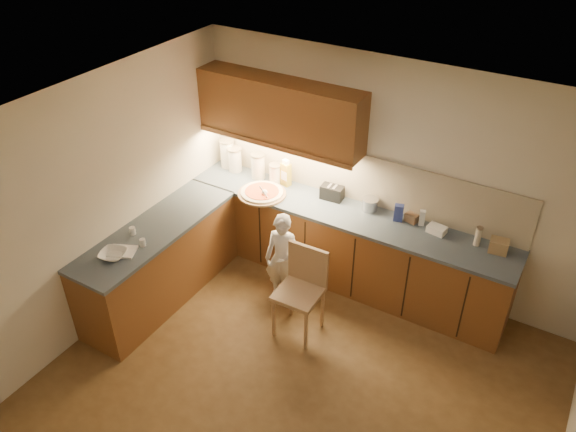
% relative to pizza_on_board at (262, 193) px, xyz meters
% --- Properties ---
extents(room, '(4.54, 4.50, 2.62)m').
position_rel_pizza_on_board_xyz_m(room, '(1.34, -1.53, 0.73)').
color(room, brown).
rests_on(room, ground).
extents(l_counter, '(3.77, 2.62, 0.92)m').
position_rel_pizza_on_board_xyz_m(l_counter, '(0.42, -0.28, -0.48)').
color(l_counter, brown).
rests_on(l_counter, ground).
extents(backsplash, '(3.75, 0.02, 0.58)m').
position_rel_pizza_on_board_xyz_m(backsplash, '(0.96, 0.46, 0.27)').
color(backsplash, '#BBAD91').
rests_on(backsplash, l_counter).
extents(upper_cabinets, '(1.95, 0.36, 0.73)m').
position_rel_pizza_on_board_xyz_m(upper_cabinets, '(0.06, 0.30, 0.90)').
color(upper_cabinets, brown).
rests_on(upper_cabinets, ground).
extents(pizza_on_board, '(0.55, 0.55, 0.22)m').
position_rel_pizza_on_board_xyz_m(pizza_on_board, '(0.00, 0.00, 0.00)').
color(pizza_on_board, '#A27C51').
rests_on(pizza_on_board, l_counter).
extents(child, '(0.44, 0.32, 1.10)m').
position_rel_pizza_on_board_xyz_m(child, '(0.58, -0.51, -0.39)').
color(child, white).
rests_on(child, ground).
extents(wooden_chair, '(0.45, 0.45, 0.97)m').
position_rel_pizza_on_board_xyz_m(wooden_chair, '(0.97, -0.77, -0.38)').
color(wooden_chair, tan).
rests_on(wooden_chair, ground).
extents(mixing_bowl, '(0.32, 0.32, 0.06)m').
position_rel_pizza_on_board_xyz_m(mixing_bowl, '(-0.61, -1.71, 0.01)').
color(mixing_bowl, white).
rests_on(mixing_bowl, l_counter).
extents(canister_a, '(0.18, 0.18, 0.36)m').
position_rel_pizza_on_board_xyz_m(canister_a, '(-0.73, 0.35, 0.16)').
color(canister_a, silver).
rests_on(canister_a, l_counter).
extents(canister_b, '(0.17, 0.17, 0.30)m').
position_rel_pizza_on_board_xyz_m(canister_b, '(-0.59, 0.31, 0.13)').
color(canister_b, white).
rests_on(canister_b, l_counter).
extents(canister_c, '(0.17, 0.17, 0.32)m').
position_rel_pizza_on_board_xyz_m(canister_c, '(-0.25, 0.30, 0.14)').
color(canister_c, white).
rests_on(canister_c, l_counter).
extents(canister_d, '(0.15, 0.15, 0.24)m').
position_rel_pizza_on_board_xyz_m(canister_d, '(-0.01, 0.31, 0.10)').
color(canister_d, silver).
rests_on(canister_d, l_counter).
extents(oil_jug, '(0.13, 0.10, 0.33)m').
position_rel_pizza_on_board_xyz_m(oil_jug, '(0.12, 0.33, 0.13)').
color(oil_jug, '#B29623').
rests_on(oil_jug, l_counter).
extents(toaster, '(0.26, 0.16, 0.16)m').
position_rel_pizza_on_board_xyz_m(toaster, '(0.72, 0.33, 0.06)').
color(toaster, black).
rests_on(toaster, l_counter).
extents(steel_pot, '(0.18, 0.18, 0.14)m').
position_rel_pizza_on_board_xyz_m(steel_pot, '(1.18, 0.34, 0.05)').
color(steel_pot, '#B4B3B9').
rests_on(steel_pot, l_counter).
extents(blue_box, '(0.11, 0.09, 0.19)m').
position_rel_pizza_on_board_xyz_m(blue_box, '(1.53, 0.30, 0.07)').
color(blue_box, '#313F93').
rests_on(blue_box, l_counter).
extents(card_box_a, '(0.15, 0.12, 0.09)m').
position_rel_pizza_on_board_xyz_m(card_box_a, '(1.66, 0.36, 0.02)').
color(card_box_a, '#967050').
rests_on(card_box_a, l_counter).
extents(white_bottle, '(0.07, 0.07, 0.17)m').
position_rel_pizza_on_board_xyz_m(white_bottle, '(1.77, 0.36, 0.06)').
color(white_bottle, silver).
rests_on(white_bottle, l_counter).
extents(flat_pack, '(0.20, 0.16, 0.07)m').
position_rel_pizza_on_board_xyz_m(flat_pack, '(1.95, 0.30, 0.01)').
color(flat_pack, white).
rests_on(flat_pack, l_counter).
extents(tall_jar, '(0.07, 0.07, 0.21)m').
position_rel_pizza_on_board_xyz_m(tall_jar, '(2.36, 0.30, 0.08)').
color(tall_jar, silver).
rests_on(tall_jar, l_counter).
extents(card_box_b, '(0.19, 0.16, 0.14)m').
position_rel_pizza_on_board_xyz_m(card_box_b, '(2.57, 0.29, 0.04)').
color(card_box_b, tan).
rests_on(card_box_b, l_counter).
extents(dough_cloth, '(0.32, 0.29, 0.02)m').
position_rel_pizza_on_board_xyz_m(dough_cloth, '(-0.60, -1.61, -0.02)').
color(dough_cloth, white).
rests_on(dough_cloth, l_counter).
extents(spice_jar_a, '(0.07, 0.07, 0.08)m').
position_rel_pizza_on_board_xyz_m(spice_jar_a, '(-0.72, -1.33, 0.02)').
color(spice_jar_a, silver).
rests_on(spice_jar_a, l_counter).
extents(spice_jar_b, '(0.06, 0.06, 0.08)m').
position_rel_pizza_on_board_xyz_m(spice_jar_b, '(-0.49, -1.42, 0.01)').
color(spice_jar_b, silver).
rests_on(spice_jar_b, l_counter).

